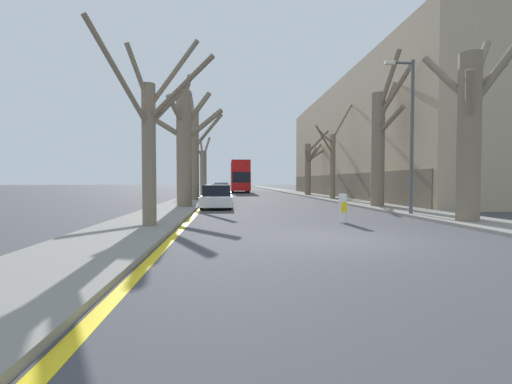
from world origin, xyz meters
name	(u,v)px	position (x,y,z in m)	size (l,w,h in m)	color
ground_plane	(341,239)	(0.00, 0.00, 0.00)	(300.00, 300.00, 0.00)	#424247
sidewalk_left	(209,190)	(-6.26, 50.00, 0.06)	(2.76, 120.00, 0.12)	gray
sidewalk_right	(281,190)	(6.26, 50.00, 0.06)	(2.76, 120.00, 0.12)	gray
building_facade_right	(378,142)	(12.63, 25.64, 5.69)	(10.08, 36.17, 11.41)	tan
kerb_line_stripe	(218,191)	(-4.70, 50.00, 0.00)	(0.24, 120.00, 0.01)	yellow
street_tree_left_0	(151,139)	(-5.68, 2.37, 3.01)	(3.49, 2.64, 6.41)	#7A6B56
street_tree_left_1	(184,143)	(-5.69, 11.52, 3.87)	(4.97, 2.60, 8.17)	#7A6B56
street_tree_left_2	(195,151)	(-5.77, 18.96, 4.09)	(3.01, 3.97, 9.01)	#7A6B56
street_tree_left_3	(203,168)	(-5.81, 28.19, 3.10)	(2.74, 3.20, 6.72)	#7A6B56
street_tree_right_0	(471,125)	(5.96, 2.96, 3.70)	(3.17, 2.95, 7.39)	#7A6B56
street_tree_right_1	(380,141)	(6.05, 10.83, 4.07)	(2.14, 3.73, 9.06)	#7A6B56
street_tree_right_2	(332,162)	(5.84, 19.44, 3.28)	(3.90, 2.48, 8.26)	#7A6B56
street_tree_right_3	(309,166)	(5.96, 28.25, 3.33)	(3.23, 3.47, 7.00)	#7A6B56
double_decker_bus	(240,175)	(-1.32, 40.95, 2.54)	(2.60, 10.39, 4.48)	red
parked_car_0	(217,197)	(-3.79, 11.46, 0.65)	(1.82, 4.37, 1.39)	silver
parked_car_1	(219,194)	(-3.79, 17.32, 0.63)	(1.89, 4.29, 1.31)	black
parked_car_2	(220,192)	(-3.79, 22.74, 0.66)	(1.74, 4.36, 1.38)	navy
parked_car_3	(222,189)	(-3.79, 29.52, 0.69)	(1.74, 4.32, 1.47)	silver
lamp_post	(410,129)	(5.19, 5.88, 4.02)	(1.40, 0.20, 7.14)	#4C4F54
traffic_bollard	(343,208)	(1.31, 3.67, 0.56)	(0.31, 0.33, 1.12)	white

